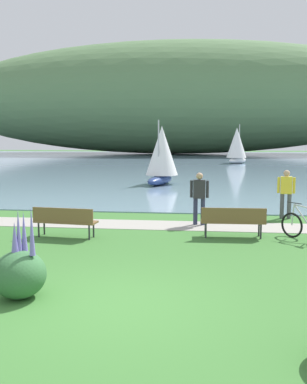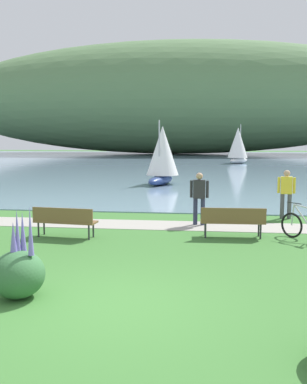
{
  "view_description": "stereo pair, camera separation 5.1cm",
  "coord_description": "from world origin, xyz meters",
  "px_view_note": "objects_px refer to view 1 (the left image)",
  "views": [
    {
      "loc": [
        1.41,
        -6.66,
        2.77
      ],
      "look_at": [
        -0.2,
        7.39,
        1.0
      ],
      "focal_mm": 39.37,
      "sensor_mm": 36.0,
      "label": 1
    },
    {
      "loc": [
        1.46,
        -6.66,
        2.77
      ],
      "look_at": [
        -0.2,
        7.39,
        1.0
      ],
      "focal_mm": 39.37,
      "sensor_mm": 36.0,
      "label": 2
    }
  ],
  "objects_px": {
    "person_on_the_grass": "(199,195)",
    "sailboat_toward_hillside": "(162,154)",
    "park_bench_near_camera": "(65,220)",
    "person_at_shoreline": "(286,191)",
    "park_bench_further_along": "(233,220)",
    "sailboat_nearest_to_shore": "(237,145)"
  },
  "relations": [
    {
      "from": "person_on_the_grass",
      "to": "sailboat_toward_hillside",
      "type": "relative_size",
      "value": 0.44
    },
    {
      "from": "park_bench_near_camera",
      "to": "person_at_shoreline",
      "type": "bearing_deg",
      "value": 28.92
    },
    {
      "from": "park_bench_further_along",
      "to": "sailboat_toward_hillside",
      "type": "bearing_deg",
      "value": 103.73
    },
    {
      "from": "park_bench_near_camera",
      "to": "park_bench_further_along",
      "type": "bearing_deg",
      "value": 6.66
    },
    {
      "from": "park_bench_near_camera",
      "to": "sailboat_toward_hillside",
      "type": "bearing_deg",
      "value": 84.39
    },
    {
      "from": "person_at_shoreline",
      "to": "sailboat_nearest_to_shore",
      "type": "relative_size",
      "value": 0.38
    },
    {
      "from": "person_on_the_grass",
      "to": "sailboat_nearest_to_shore",
      "type": "relative_size",
      "value": 0.38
    },
    {
      "from": "park_bench_further_along",
      "to": "person_on_the_grass",
      "type": "height_order",
      "value": "person_on_the_grass"
    },
    {
      "from": "sailboat_nearest_to_shore",
      "to": "sailboat_toward_hillside",
      "type": "distance_m",
      "value": 24.29
    },
    {
      "from": "park_bench_further_along",
      "to": "sailboat_toward_hillside",
      "type": "distance_m",
      "value": 14.11
    },
    {
      "from": "park_bench_further_along",
      "to": "sailboat_toward_hillside",
      "type": "xyz_separation_m",
      "value": [
        -3.33,
        13.64,
        1.35
      ]
    },
    {
      "from": "person_at_shoreline",
      "to": "sailboat_nearest_to_shore",
      "type": "xyz_separation_m",
      "value": [
        0.99,
        33.89,
        1.16
      ]
    },
    {
      "from": "park_bench_further_along",
      "to": "sailboat_nearest_to_shore",
      "type": "height_order",
      "value": "sailboat_nearest_to_shore"
    },
    {
      "from": "park_bench_near_camera",
      "to": "person_at_shoreline",
      "type": "xyz_separation_m",
      "value": [
        6.77,
        3.74,
        0.46
      ]
    },
    {
      "from": "park_bench_further_along",
      "to": "person_at_shoreline",
      "type": "height_order",
      "value": "person_at_shoreline"
    },
    {
      "from": "park_bench_further_along",
      "to": "sailboat_nearest_to_shore",
      "type": "xyz_separation_m",
      "value": [
        3.04,
        37.08,
        1.62
      ]
    },
    {
      "from": "person_on_the_grass",
      "to": "person_at_shoreline",
      "type": "bearing_deg",
      "value": 26.4
    },
    {
      "from": "person_on_the_grass",
      "to": "sailboat_toward_hillside",
      "type": "distance_m",
      "value": 12.21
    },
    {
      "from": "park_bench_further_along",
      "to": "sailboat_nearest_to_shore",
      "type": "relative_size",
      "value": 0.41
    },
    {
      "from": "park_bench_near_camera",
      "to": "person_on_the_grass",
      "type": "bearing_deg",
      "value": 30.85
    },
    {
      "from": "park_bench_near_camera",
      "to": "person_on_the_grass",
      "type": "xyz_separation_m",
      "value": [
        3.76,
        2.25,
        0.46
      ]
    },
    {
      "from": "park_bench_further_along",
      "to": "park_bench_near_camera",
      "type": "bearing_deg",
      "value": -173.34
    }
  ]
}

